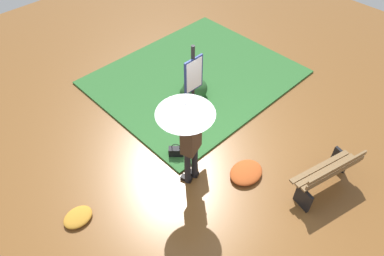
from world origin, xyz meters
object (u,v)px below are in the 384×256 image
(info_sign_post, at_px, (193,85))
(person_with_umbrella, at_px, (188,124))
(park_bench, at_px, (327,173))
(handbag, at_px, (176,152))

(info_sign_post, bearing_deg, person_with_umbrella, 41.36)
(info_sign_post, distance_m, park_bench, 2.95)
(handbag, distance_m, park_bench, 2.92)
(info_sign_post, distance_m, handbag, 1.46)
(handbag, xyz_separation_m, park_bench, (-1.49, 2.49, 0.28))
(info_sign_post, relative_size, handbag, 6.22)
(handbag, bearing_deg, person_with_umbrella, 68.33)
(handbag, bearing_deg, park_bench, 120.88)
(handbag, height_order, park_bench, park_bench)
(person_with_umbrella, xyz_separation_m, info_sign_post, (-0.86, -0.76, -0.11))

